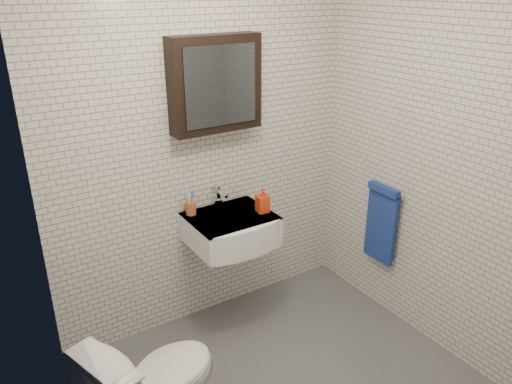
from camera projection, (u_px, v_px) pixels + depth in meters
room_shell at (297, 163)px, 2.47m from camera, size 2.22×2.02×2.51m
washbasin at (234, 230)px, 3.34m from camera, size 0.55×0.50×0.20m
faucet at (219, 198)px, 3.43m from camera, size 0.06×0.20×0.15m
mirror_cabinet at (215, 84)px, 3.12m from camera, size 0.60×0.15×0.60m
towel_rail at (381, 220)px, 3.55m from camera, size 0.09×0.30×0.58m
toothbrush_cup at (191, 207)px, 3.33m from camera, size 0.08×0.08×0.19m
soap_bottle at (263, 200)px, 3.35m from camera, size 0.09×0.09×0.17m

